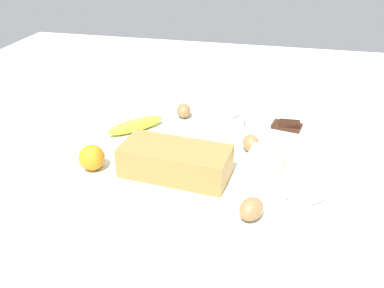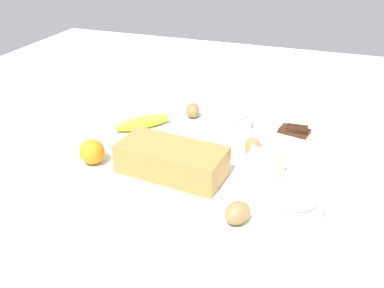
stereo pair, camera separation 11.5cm
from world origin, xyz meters
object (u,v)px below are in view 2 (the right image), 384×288
Objects in this scene: sugar_bowl at (292,202)px; egg_loose at (237,213)px; flour_bowl at (231,118)px; egg_beside_bowl at (253,146)px; butter_block at (265,165)px; loaf_pan at (172,159)px; egg_near_butter at (193,110)px; banana at (142,122)px; orange_fruit at (92,152)px; chocolate_plate at (294,133)px.

sugar_bowl reaches higher than egg_loose.
egg_loose is (-0.11, -0.07, -0.01)m from sugar_bowl.
flour_bowl is 0.18m from egg_beside_bowl.
sugar_bowl is 1.54× the size of butter_block.
loaf_pan reaches higher than egg_near_butter.
sugar_bowl is 2.09× the size of egg_loose.
butter_block is 0.41m from egg_near_butter.
egg_beside_bowl is (0.10, -0.15, -0.01)m from flour_bowl.
egg_loose is (0.14, -0.46, -0.00)m from flour_bowl.
egg_near_butter is (-0.30, 0.28, -0.01)m from butter_block.
flour_bowl reaches higher than butter_block.
banana is at bearing 161.37° from butter_block.
egg_near_butter is (-0.07, 0.35, -0.02)m from loaf_pan.
egg_beside_bowl is at bearing -35.98° from egg_near_butter.
egg_beside_bowl is (0.37, -0.04, 0.00)m from banana.
egg_loose is at bearing -60.31° from egg_near_butter.
orange_fruit is at bearing 165.52° from egg_loose.
orange_fruit is at bearing -168.26° from loaf_pan.
loaf_pan is at bearing -130.65° from chocolate_plate.
orange_fruit is 0.47m from butter_block.
chocolate_plate is (0.10, 0.15, -0.01)m from egg_beside_bowl.
banana is at bearing 138.71° from egg_loose.
orange_fruit is 0.53× the size of chocolate_plate.
flour_bowl is 0.46m from sugar_bowl.
orange_fruit is at bearing -131.00° from flour_bowl.
chocolate_plate is (0.47, 0.11, -0.01)m from banana.
banana is 1.46× the size of chocolate_plate.
sugar_bowl reaches higher than chocolate_plate.
flour_bowl is 0.70× the size of banana.
chocolate_plate is (0.07, 0.46, -0.01)m from egg_loose.
egg_loose is (0.40, -0.35, 0.01)m from banana.
egg_near_butter is (0.12, 0.14, 0.00)m from banana.
orange_fruit reaches higher than egg_near_butter.
flour_bowl is 1.92× the size of orange_fruit.
sugar_bowl is at bearing -28.79° from banana.
egg_loose is (0.44, -0.11, -0.01)m from orange_fruit.
banana is at bearing 81.44° from orange_fruit.
orange_fruit reaches higher than flour_bowl.
banana is at bearing 151.21° from sugar_bowl.
flour_bowl is at bearing 82.33° from loaf_pan.
egg_near_butter is at bearing 137.02° from butter_block.
loaf_pan is 4.39× the size of egg_loose.
butter_block is 0.11m from egg_beside_bowl.
butter_block is (0.42, -0.14, 0.01)m from banana.
flour_bowl reaches higher than egg_beside_bowl.
sugar_bowl is at bearing 33.34° from egg_loose.
flour_bowl reaches higher than egg_loose.
banana is 0.44m from butter_block.
loaf_pan reaches higher than butter_block.
orange_fruit is 0.77× the size of butter_block.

